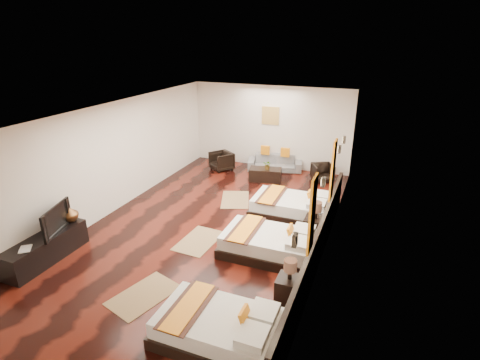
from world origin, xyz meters
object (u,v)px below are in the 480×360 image
at_px(nightstand_a, 289,287).
at_px(bed_near, 219,327).
at_px(sofa, 275,163).
at_px(coffee_table, 265,175).
at_px(book, 19,250).
at_px(figurine, 70,213).
at_px(bed_far, 292,206).
at_px(tv_console, 46,248).
at_px(tv, 52,219).
at_px(nightstand_b, 315,226).
at_px(armchair_left, 221,161).
at_px(table_plant, 268,165).
at_px(bed_mid, 270,243).
at_px(armchair_right, 322,173).

bearing_deg(nightstand_a, bed_near, -120.79).
height_order(bed_near, sofa, bed_near).
relative_size(sofa, coffee_table, 1.80).
distance_m(book, figurine, 1.30).
height_order(bed_far, tv_console, bed_far).
bearing_deg(coffee_table, tv, -115.82).
height_order(nightstand_b, coffee_table, nightstand_b).
bearing_deg(bed_far, nightstand_a, -76.93).
height_order(figurine, sofa, figurine).
distance_m(nightstand_b, armchair_left, 5.15).
bearing_deg(tv_console, book, -90.00).
xyz_separation_m(coffee_table, table_plant, (0.08, -0.04, 0.35)).
distance_m(bed_near, bed_mid, 2.57).
relative_size(bed_near, table_plant, 6.38).
bearing_deg(sofa, bed_far, -80.92).
xyz_separation_m(bed_near, sofa, (-1.39, 7.64, 0.02)).
bearing_deg(tv, figurine, -11.18).
height_order(book, figurine, figurine).
height_order(figurine, table_plant, figurine).
distance_m(sofa, table_plant, 1.13).
height_order(nightstand_a, table_plant, nightstand_a).
distance_m(figurine, armchair_right, 7.34).
relative_size(tv_console, tv, 1.79).
bearing_deg(nightstand_a, tv, -175.88).
bearing_deg(bed_far, table_plant, 122.47).
bearing_deg(armchair_left, tv_console, -63.73).
relative_size(figurine, sofa, 0.21).
distance_m(nightstand_a, armchair_right, 5.94).
xyz_separation_m(bed_near, tv_console, (-4.19, 0.68, 0.03)).
bearing_deg(bed_mid, armchair_left, 124.99).
bearing_deg(armchair_right, sofa, 136.25).
bearing_deg(nightstand_a, figurine, 178.30).
relative_size(bed_near, nightstand_a, 2.24).
bearing_deg(bed_far, coffee_table, 123.54).
xyz_separation_m(bed_far, armchair_left, (-3.10, 2.51, 0.06)).
distance_m(bed_mid, table_plant, 4.20).
xyz_separation_m(tv_console, coffee_table, (2.80, 5.92, -0.08)).
bearing_deg(bed_near, figurine, 161.44).
bearing_deg(tv, bed_mid, -85.05).
height_order(nightstand_a, figurine, figurine).
distance_m(figurine, coffee_table, 5.92).
relative_size(tv, table_plant, 3.43).
bearing_deg(tv_console, bed_far, 42.28).
xyz_separation_m(nightstand_b, tv, (-4.89, -2.67, 0.52)).
distance_m(coffee_table, table_plant, 0.36).
relative_size(nightstand_b, armchair_left, 1.31).
bearing_deg(nightstand_a, bed_mid, 119.80).
height_order(bed_mid, nightstand_a, nightstand_a).
bearing_deg(figurine, tv, -84.28).
distance_m(tv_console, coffee_table, 6.55).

